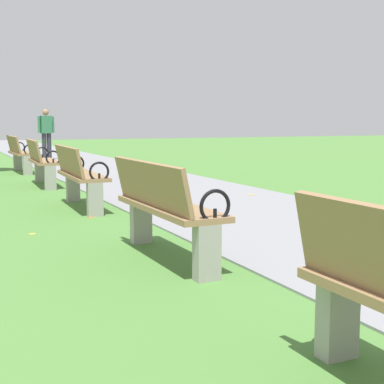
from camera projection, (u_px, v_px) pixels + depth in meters
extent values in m
cube|color=gray|center=(80.00, 163.00, 16.35)|extent=(3.05, 44.00, 0.02)
cube|color=#99968E|center=(338.00, 316.00, 2.87)|extent=(0.20, 0.12, 0.45)
torus|color=black|center=(346.00, 247.00, 2.87)|extent=(0.27, 0.03, 0.27)
cylinder|color=black|center=(346.00, 261.00, 2.88)|extent=(0.03, 0.03, 0.12)
cube|color=#93704C|center=(169.00, 208.00, 4.90)|extent=(0.46, 1.61, 0.05)
cube|color=#93704C|center=(149.00, 184.00, 4.79)|extent=(0.14, 1.60, 0.40)
cube|color=#99968E|center=(207.00, 252.00, 4.28)|extent=(0.20, 0.12, 0.45)
cube|color=#99968E|center=(141.00, 221.00, 5.60)|extent=(0.20, 0.12, 0.45)
torus|color=black|center=(215.00, 206.00, 4.24)|extent=(0.27, 0.03, 0.27)
cylinder|color=black|center=(215.00, 216.00, 4.25)|extent=(0.03, 0.03, 0.12)
torus|color=black|center=(145.00, 186.00, 5.60)|extent=(0.27, 0.03, 0.27)
cylinder|color=black|center=(145.00, 193.00, 5.61)|extent=(0.03, 0.03, 0.12)
cube|color=#93704C|center=(83.00, 176.00, 7.82)|extent=(0.49, 1.61, 0.05)
cube|color=#93704C|center=(69.00, 160.00, 7.72)|extent=(0.17, 1.60, 0.40)
cube|color=#99968E|center=(95.00, 199.00, 7.18)|extent=(0.20, 0.13, 0.45)
cube|color=#99968E|center=(73.00, 187.00, 8.53)|extent=(0.20, 0.13, 0.45)
torus|color=black|center=(99.00, 172.00, 7.14)|extent=(0.27, 0.04, 0.27)
cylinder|color=black|center=(99.00, 178.00, 7.15)|extent=(0.03, 0.03, 0.12)
torus|color=black|center=(76.00, 164.00, 8.52)|extent=(0.27, 0.04, 0.27)
cylinder|color=black|center=(76.00, 169.00, 8.53)|extent=(0.03, 0.03, 0.12)
cube|color=#93704C|center=(44.00, 161.00, 10.59)|extent=(0.51, 1.62, 0.05)
cube|color=#93704C|center=(34.00, 150.00, 10.49)|extent=(0.19, 1.60, 0.40)
cube|color=#99968E|center=(50.00, 178.00, 9.94)|extent=(0.20, 0.13, 0.45)
cube|color=#99968E|center=(40.00, 171.00, 11.30)|extent=(0.20, 0.13, 0.45)
torus|color=black|center=(53.00, 158.00, 9.90)|extent=(0.27, 0.04, 0.27)
cylinder|color=black|center=(53.00, 162.00, 9.91)|extent=(0.03, 0.03, 0.12)
torus|color=black|center=(42.00, 153.00, 11.29)|extent=(0.27, 0.04, 0.27)
cylinder|color=black|center=(42.00, 157.00, 11.30)|extent=(0.03, 0.03, 0.12)
cube|color=#93704C|center=(22.00, 153.00, 13.35)|extent=(0.47, 1.61, 0.05)
cube|color=#93704C|center=(14.00, 144.00, 13.24)|extent=(0.15, 1.60, 0.40)
cube|color=#99968E|center=(28.00, 166.00, 12.73)|extent=(0.20, 0.12, 0.45)
cube|color=#99968E|center=(18.00, 161.00, 14.05)|extent=(0.20, 0.12, 0.45)
torus|color=black|center=(30.00, 150.00, 12.69)|extent=(0.27, 0.04, 0.27)
cylinder|color=black|center=(30.00, 153.00, 12.70)|extent=(0.03, 0.03, 0.12)
torus|color=black|center=(19.00, 147.00, 14.04)|extent=(0.27, 0.04, 0.27)
cylinder|color=black|center=(20.00, 150.00, 14.05)|extent=(0.03, 0.03, 0.12)
cylinder|color=#2D2D38|center=(49.00, 147.00, 17.61)|extent=(0.14, 0.14, 0.85)
cylinder|color=#2D2D38|center=(44.00, 147.00, 17.53)|extent=(0.14, 0.14, 0.85)
cube|color=#33724C|center=(46.00, 125.00, 17.48)|extent=(0.36, 0.25, 0.56)
sphere|color=#9E7051|center=(46.00, 112.00, 17.43)|extent=(0.20, 0.20, 0.20)
cylinder|color=#33724C|center=(53.00, 125.00, 17.59)|extent=(0.09, 0.09, 0.52)
cylinder|color=#33724C|center=(39.00, 125.00, 17.37)|extent=(0.09, 0.09, 0.52)
cylinder|color=gold|center=(251.00, 195.00, 9.17)|extent=(0.13, 0.13, 0.00)
cylinder|color=#BC842D|center=(128.00, 186.00, 10.39)|extent=(0.14, 0.14, 0.00)
cylinder|color=gold|center=(32.00, 234.00, 6.08)|extent=(0.10, 0.10, 0.00)
cylinder|color=#AD6B23|center=(91.00, 217.00, 7.13)|extent=(0.12, 0.12, 0.00)
cylinder|color=#BC842D|center=(54.00, 169.00, 14.27)|extent=(0.08, 0.08, 0.00)
cylinder|color=brown|center=(159.00, 176.00, 12.27)|extent=(0.10, 0.10, 0.00)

